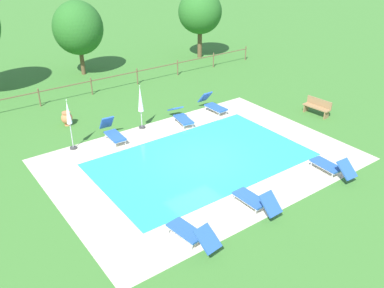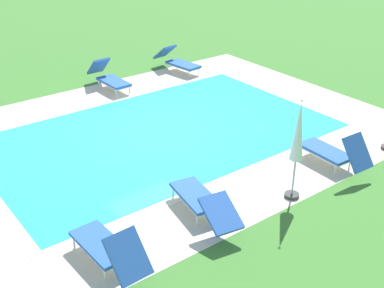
% 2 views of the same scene
% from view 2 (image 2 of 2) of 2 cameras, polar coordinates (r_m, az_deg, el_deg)
% --- Properties ---
extents(ground_plane, '(160.00, 160.00, 0.00)m').
position_cam_2_polar(ground_plane, '(13.56, -3.56, 1.19)').
color(ground_plane, '#3D752D').
extents(pool_deck_paving, '(12.63, 9.11, 0.01)m').
position_cam_2_polar(pool_deck_paving, '(13.56, -3.56, 1.20)').
color(pool_deck_paving, beige).
rests_on(pool_deck_paving, ground).
extents(swimming_pool_water, '(9.08, 5.56, 0.01)m').
position_cam_2_polar(swimming_pool_water, '(13.56, -3.56, 1.21)').
color(swimming_pool_water, '#2DB7C6').
rests_on(swimming_pool_water, ground).
extents(pool_coping_rim, '(9.56, 6.04, 0.01)m').
position_cam_2_polar(pool_coping_rim, '(13.56, -3.56, 1.22)').
color(pool_coping_rim, beige).
rests_on(pool_coping_rim, ground).
extents(sun_lounger_north_near_steps, '(0.96, 2.14, 0.72)m').
position_cam_2_polar(sun_lounger_north_near_steps, '(10.02, 1.22, -6.50)').
color(sun_lounger_north_near_steps, '#2856A8').
rests_on(sun_lounger_north_near_steps, ground).
extents(sun_lounger_north_far, '(0.68, 1.85, 1.02)m').
position_cam_2_polar(sun_lounger_north_far, '(12.20, 15.97, -0.87)').
color(sun_lounger_north_far, '#2856A8').
rests_on(sun_lounger_north_far, ground).
extents(sun_lounger_north_end, '(0.65, 1.95, 0.92)m').
position_cam_2_polar(sun_lounger_north_end, '(16.86, -9.47, 7.53)').
color(sun_lounger_north_end, '#2856A8').
rests_on(sun_lounger_north_end, ground).
extents(sun_lounger_south_near_corner, '(0.66, 1.90, 0.97)m').
position_cam_2_polar(sun_lounger_south_near_corner, '(8.88, -9.57, -11.67)').
color(sun_lounger_south_near_corner, '#2856A8').
rests_on(sun_lounger_south_near_corner, ground).
extents(sun_lounger_south_far, '(0.85, 2.04, 0.86)m').
position_cam_2_polar(sun_lounger_south_far, '(18.37, -1.65, 9.47)').
color(sun_lounger_south_far, '#2856A8').
rests_on(sun_lounger_south_far, ground).
extents(patio_umbrella_closed_row_west, '(0.32, 0.32, 2.25)m').
position_cam_2_polar(patio_umbrella_closed_row_west, '(10.31, 12.04, 0.78)').
color(patio_umbrella_closed_row_west, '#383838').
rests_on(patio_umbrella_closed_row_west, ground).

